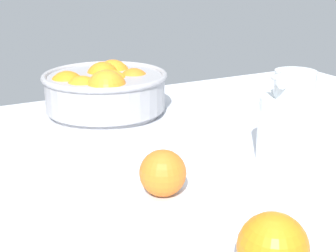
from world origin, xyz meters
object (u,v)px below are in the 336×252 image
Objects in this scene: fruit_bowl at (104,90)px; loose_orange_3 at (273,248)px; loose_orange_0 at (163,173)px; juice_pitcher at (291,128)px.

fruit_bowl is 3.54× the size of loose_orange_3.
loose_orange_3 reaches higher than loose_orange_0.
juice_pitcher is 2.37× the size of loose_orange_0.
juice_pitcher is 2.12× the size of loose_orange_3.
juice_pitcher reaches higher than loose_orange_0.
juice_pitcher reaches higher than loose_orange_3.
juice_pitcher is (18.18, -38.50, 0.23)cm from fruit_bowl.
loose_orange_3 is (-5.32, -63.10, -1.53)cm from fruit_bowl.
juice_pitcher is 34.07cm from loose_orange_3.
fruit_bowl reaches higher than loose_orange_0.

